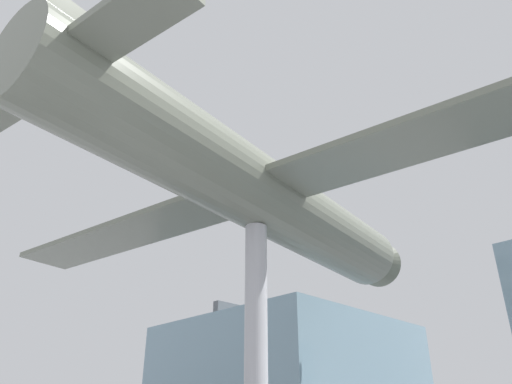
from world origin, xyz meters
name	(u,v)px	position (x,y,z in m)	size (l,w,h in m)	color
support_pylon_central	(256,360)	(0.00, 0.00, 3.55)	(0.59, 0.59, 7.10)	#B7B7BC
suspended_airplane	(261,195)	(-0.04, 0.26, 8.18)	(21.45, 16.32, 2.92)	slate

